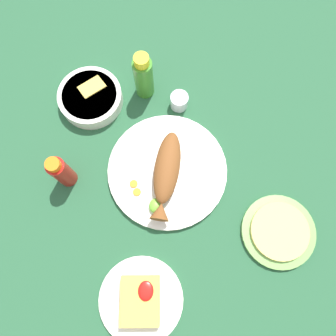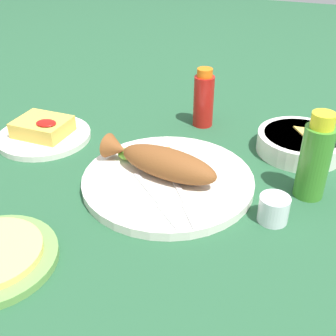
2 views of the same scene
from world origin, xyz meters
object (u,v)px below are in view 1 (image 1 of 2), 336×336
at_px(fried_fish, 167,173).
at_px(hot_sauce_bottle_red, 62,172).
at_px(fork_far, 198,164).
at_px(side_plate_fries, 142,299).
at_px(guacamole_bowl, 91,97).
at_px(salt_cup, 180,102).
at_px(main_plate, 168,171).
at_px(tortilla_plate, 279,232).
at_px(fork_near, 190,150).
at_px(hot_sauce_bottle_green, 144,77).

height_order(fried_fish, hot_sauce_bottle_red, hot_sauce_bottle_red).
bearing_deg(hot_sauce_bottle_red, fork_far, -84.62).
distance_m(fried_fish, fork_far, 0.10).
distance_m(side_plate_fries, guacamole_bowl, 0.59).
distance_m(fried_fish, salt_cup, 0.23).
bearing_deg(main_plate, tortilla_plate, -120.04).
relative_size(main_plate, fried_fish, 1.32).
xyz_separation_m(main_plate, fork_far, (0.02, -0.09, 0.01)).
bearing_deg(salt_cup, main_plate, 170.05).
relative_size(fried_fish, tortilla_plate, 1.27).
bearing_deg(fork_near, fried_fish, -168.28).
distance_m(main_plate, side_plate_fries, 0.35).
distance_m(fork_far, tortilla_plate, 0.29).
bearing_deg(fork_near, hot_sauce_bottle_green, 86.68).
xyz_separation_m(hot_sauce_bottle_green, guacamole_bowl, (-0.04, 0.16, -0.05)).
bearing_deg(side_plate_fries, fork_far, -23.49).
relative_size(fork_near, tortilla_plate, 0.78).
relative_size(main_plate, fork_far, 2.29).
xyz_separation_m(main_plate, side_plate_fries, (-0.34, 0.07, -0.00)).
bearing_deg(salt_cup, fried_fish, 170.11).
bearing_deg(hot_sauce_bottle_red, main_plate, -86.49).
distance_m(main_plate, fork_near, 0.09).
distance_m(fork_near, hot_sauce_bottle_red, 0.36).
height_order(salt_cup, tortilla_plate, salt_cup).
bearing_deg(guacamole_bowl, fork_near, -119.92).
xyz_separation_m(fork_far, salt_cup, (0.20, 0.05, 0.00)).
bearing_deg(fork_far, tortilla_plate, -90.51).
bearing_deg(fork_far, hot_sauce_bottle_red, 136.64).
relative_size(main_plate, hot_sauce_bottle_red, 2.33).
xyz_separation_m(fork_far, hot_sauce_bottle_green, (0.25, 0.15, 0.06)).
relative_size(main_plate, hot_sauce_bottle_green, 1.99).
bearing_deg(fried_fish, hot_sauce_bottle_green, 21.89).
xyz_separation_m(fork_near, guacamole_bowl, (0.17, 0.29, 0.01)).
bearing_deg(main_plate, fork_far, -78.63).
xyz_separation_m(fork_near, salt_cup, (0.15, 0.03, 0.00)).
relative_size(hot_sauce_bottle_green, tortilla_plate, 0.85).
bearing_deg(fried_fish, guacamole_bowl, 52.02).
bearing_deg(tortilla_plate, hot_sauce_bottle_red, 74.96).
distance_m(main_plate, hot_sauce_bottle_green, 0.28).
height_order(fork_far, hot_sauce_bottle_red, hot_sauce_bottle_red).
bearing_deg(tortilla_plate, fork_near, 45.55).
distance_m(fork_far, side_plate_fries, 0.39).
xyz_separation_m(hot_sauce_bottle_green, salt_cup, (-0.05, -0.10, -0.06)).
distance_m(fork_near, hot_sauce_bottle_green, 0.25).
height_order(fork_far, hot_sauce_bottle_green, hot_sauce_bottle_green).
xyz_separation_m(hot_sauce_bottle_green, side_plate_fries, (-0.61, 0.00, -0.07)).
xyz_separation_m(fried_fish, tortilla_plate, (-0.16, -0.30, -0.04)).
distance_m(hot_sauce_bottle_red, side_plate_fries, 0.39).
height_order(main_plate, tortilla_plate, main_plate).
relative_size(fork_near, fork_far, 1.07).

